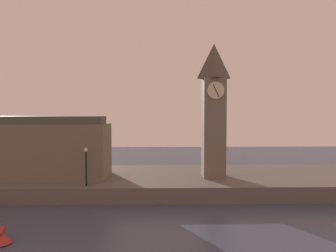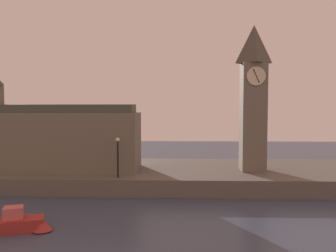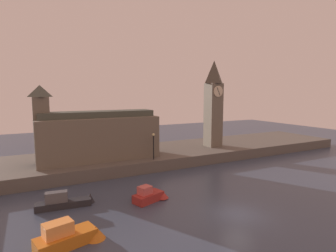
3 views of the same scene
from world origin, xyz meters
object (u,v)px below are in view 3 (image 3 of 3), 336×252
(clock_tower, at_px, (213,102))
(boat_patrol_orange, at_px, (71,236))
(streetlamp, at_px, (153,143))
(boat_barge_dark, at_px, (68,201))
(boat_dinghy_red, at_px, (151,195))
(parliament_hall, at_px, (95,136))

(clock_tower, relative_size, boat_patrol_orange, 2.81)
(streetlamp, relative_size, boat_barge_dark, 0.66)
(boat_dinghy_red, distance_m, boat_patrol_orange, 8.95)
(streetlamp, xyz_separation_m, boat_patrol_orange, (-12.12, -13.47, -3.07))
(clock_tower, bearing_deg, boat_dinghy_red, -142.36)
(parliament_hall, relative_size, boat_dinghy_red, 3.98)
(boat_barge_dark, bearing_deg, streetlamp, 30.88)
(parliament_hall, xyz_separation_m, streetlamp, (6.65, -3.69, -0.92))
(clock_tower, height_order, boat_barge_dark, clock_tower)
(boat_dinghy_red, xyz_separation_m, boat_patrol_orange, (-7.78, -4.42, 0.10))
(boat_barge_dark, bearing_deg, parliament_hall, 65.23)
(streetlamp, bearing_deg, parliament_hall, 151.01)
(boat_dinghy_red, height_order, boat_barge_dark, boat_barge_dark)
(clock_tower, relative_size, boat_dinghy_red, 3.58)
(streetlamp, distance_m, boat_patrol_orange, 18.38)
(boat_dinghy_red, height_order, boat_patrol_orange, boat_patrol_orange)
(parliament_hall, bearing_deg, clock_tower, 0.15)
(boat_patrol_orange, xyz_separation_m, boat_barge_dark, (0.58, 6.57, -0.12))
(clock_tower, distance_m, streetlamp, 13.71)
(clock_tower, distance_m, boat_patrol_orange, 30.88)
(boat_dinghy_red, bearing_deg, boat_barge_dark, 163.35)
(parliament_hall, bearing_deg, boat_patrol_orange, -107.67)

